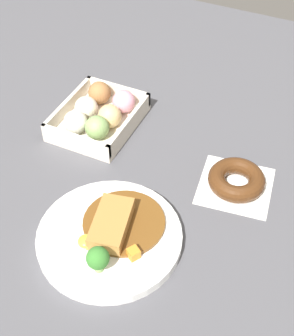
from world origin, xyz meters
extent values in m
plane|color=#4C4C51|center=(0.00, 0.00, 0.00)|extent=(1.60, 1.60, 0.00)
cylinder|color=white|center=(-0.06, 0.01, 0.01)|extent=(0.24, 0.24, 0.02)
cylinder|color=brown|center=(-0.03, -0.01, 0.02)|extent=(0.14, 0.14, 0.01)
cube|color=#A87538|center=(-0.05, 0.01, 0.04)|extent=(0.11, 0.08, 0.02)
cylinder|color=white|center=(-0.09, 0.03, 0.02)|extent=(0.06, 0.06, 0.00)
ellipsoid|color=yellow|center=(-0.09, 0.03, 0.03)|extent=(0.03, 0.03, 0.01)
cylinder|color=#8CB766|center=(-0.12, -0.01, 0.03)|extent=(0.01, 0.01, 0.02)
sphere|color=#387A2D|center=(-0.12, -0.01, 0.05)|extent=(0.04, 0.04, 0.04)
cube|color=orange|center=(-0.08, -0.05, 0.03)|extent=(0.02, 0.02, 0.02)
cube|color=beige|center=(0.19, 0.17, 0.01)|extent=(0.19, 0.15, 0.01)
cube|color=beige|center=(0.11, 0.17, 0.03)|extent=(0.01, 0.15, 0.03)
cube|color=beige|center=(0.28, 0.17, 0.03)|extent=(0.01, 0.15, 0.03)
cube|color=beige|center=(0.19, 0.10, 0.03)|extent=(0.19, 0.01, 0.03)
cube|color=beige|center=(0.19, 0.24, 0.03)|extent=(0.19, 0.01, 0.03)
sphere|color=#84A860|center=(0.15, 0.14, 0.04)|extent=(0.05, 0.05, 0.05)
sphere|color=#DBB77A|center=(0.19, 0.14, 0.04)|extent=(0.05, 0.05, 0.05)
sphere|color=pink|center=(0.25, 0.13, 0.04)|extent=(0.05, 0.05, 0.05)
sphere|color=silver|center=(0.15, 0.19, 0.04)|extent=(0.05, 0.05, 0.05)
sphere|color=#EFE5C6|center=(0.19, 0.19, 0.04)|extent=(0.05, 0.05, 0.05)
sphere|color=#9E6B3D|center=(0.25, 0.19, 0.04)|extent=(0.05, 0.05, 0.05)
cube|color=white|center=(0.15, -0.14, 0.00)|extent=(0.15, 0.15, 0.00)
torus|color=#4C2B14|center=(0.15, -0.14, 0.02)|extent=(0.10, 0.10, 0.03)
camera|label=1|loc=(-0.47, -0.25, 0.66)|focal=51.93mm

